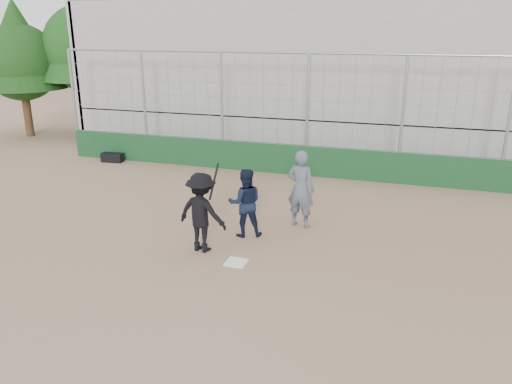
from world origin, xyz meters
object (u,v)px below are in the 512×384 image
(equipment_bag, at_px, (112,157))
(batter_at_plate, at_px, (202,212))
(catcher_crouched, at_px, (245,214))
(umpire, at_px, (301,193))

(equipment_bag, bearing_deg, batter_at_plate, -44.25)
(catcher_crouched, xyz_separation_m, equipment_bag, (-6.95, 5.09, -0.39))
(catcher_crouched, bearing_deg, equipment_bag, 143.76)
(batter_at_plate, distance_m, umpire, 2.71)
(batter_at_plate, bearing_deg, umpire, 49.27)
(catcher_crouched, xyz_separation_m, umpire, (1.11, 1.02, 0.32))
(umpire, relative_size, equipment_bag, 2.16)
(batter_at_plate, height_order, equipment_bag, batter_at_plate)
(batter_at_plate, relative_size, catcher_crouched, 1.72)
(umpire, height_order, equipment_bag, umpire)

